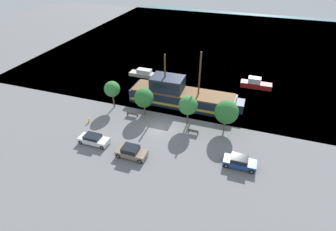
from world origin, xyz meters
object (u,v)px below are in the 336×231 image
Objects in this scene: parked_car_curb_rear at (94,139)px; parked_car_curb_front at (240,162)px; pirate_ship at (180,95)px; moored_boat_outer at (256,84)px; bench_promenade_east at (193,131)px; parked_car_curb_mid at (131,152)px; moored_boat_dockside at (146,74)px; fire_hydrant at (89,120)px; bench_promenade_west at (132,114)px.

parked_car_curb_front is at bearing 5.54° from parked_car_curb_rear.
moored_boat_outer is (12.40, 10.77, -0.95)m from pirate_ship.
parked_car_curb_front reaches higher than bench_promenade_east.
parked_car_curb_mid is at bearing -119.36° from moored_boat_outer.
moored_boat_outer reaches higher than parked_car_curb_mid.
pirate_ship is at bearing 119.06° from bench_promenade_east.
moored_boat_dockside is at bearing 140.25° from pirate_ship.
pirate_ship is at bearing 132.74° from parked_car_curb_front.
pirate_ship reaches higher than moored_boat_outer.
moored_boat_dockside is (-10.11, 8.41, -1.13)m from pirate_ship.
pirate_ship reaches higher than parked_car_curb_front.
parked_car_curb_front is at bearing -33.19° from bench_promenade_east.
parked_car_curb_rear is at bearing -49.77° from fire_hydrant.
parked_car_curb_mid reaches higher than parked_car_curb_front.
parked_car_curb_mid reaches higher than bench_promenade_east.
pirate_ship reaches higher than parked_car_curb_mid.
parked_car_curb_rear is at bearing -152.56° from bench_promenade_east.
moored_boat_outer is at bearing 40.54° from fire_hydrant.
moored_boat_outer is (22.51, 2.36, 0.18)m from moored_boat_dockside.
parked_car_curb_front is at bearing -47.26° from pirate_ship.
parked_car_curb_mid reaches higher than fire_hydrant.
bench_promenade_west is (3.68, -14.87, -0.14)m from moored_boat_dockside.
parked_car_curb_front is at bearing -5.50° from fire_hydrant.
moored_boat_outer is at bearing 60.64° from parked_car_curb_mid.
bench_promenade_west is at bearing 33.58° from fire_hydrant.
moored_boat_dockside is 4.01× the size of bench_promenade_west.
bench_promenade_east is at bearing 8.47° from fire_hydrant.
parked_car_curb_mid is (-14.73, -26.20, 0.03)m from moored_boat_outer.
fire_hydrant is (-2.19, -18.77, -0.17)m from moored_boat_dockside.
parked_car_curb_front is at bearing -44.01° from moored_boat_dockside.
bench_promenade_west is (-10.80, 1.41, 0.01)m from bench_promenade_east.
fire_hydrant is 0.48× the size of bench_promenade_east.
parked_car_curb_rear reaches higher than bench_promenade_east.
parked_car_curb_front is 8.77m from bench_promenade_east.
moored_boat_dockside is 1.83× the size of parked_car_curb_mid.
pirate_ship is 13.20m from moored_boat_dockside.
pirate_ship is at bearing -139.03° from moored_boat_outer.
moored_boat_outer is at bearing 5.99° from moored_boat_dockside.
moored_boat_dockside is at bearing 103.91° from bench_promenade_west.
fire_hydrant is at bearing 174.50° from parked_car_curb_front.
bench_promenade_west is at bearing 161.10° from parked_car_curb_front.
parked_car_curb_front is (-0.69, -23.44, 0.00)m from moored_boat_outer.
parked_car_curb_front is 2.61× the size of bench_promenade_east.
bench_promenade_west is at bearing -137.54° from moored_boat_outer.
parked_car_curb_rear is (-21.07, -25.42, -0.06)m from moored_boat_outer.
moored_boat_dockside is 15.32m from bench_promenade_west.
fire_hydrant is (-3.63, 4.29, -0.29)m from parked_car_curb_rear.
bench_promenade_east is (-7.33, 4.80, -0.33)m from parked_car_curb_front.
pirate_ship is 17.05m from parked_car_curb_rear.
parked_car_curb_rear is 14.70m from bench_promenade_east.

